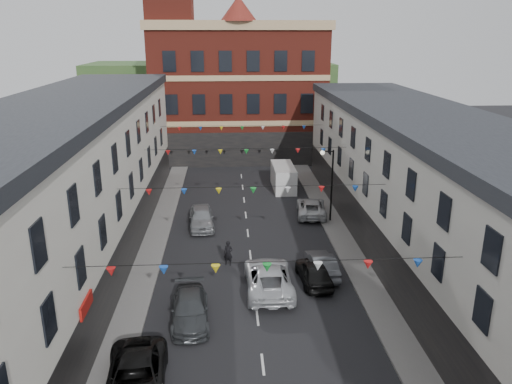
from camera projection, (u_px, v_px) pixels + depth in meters
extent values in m
plane|color=black|center=(257.00, 318.00, 26.95)|extent=(160.00, 160.00, 0.00)
cube|color=#605E5B|center=(135.00, 301.00, 28.45)|extent=(1.80, 64.00, 0.15)
cube|color=#605E5B|center=(373.00, 294.00, 29.22)|extent=(1.80, 64.00, 0.15)
cube|color=silver|center=(28.00, 230.00, 25.72)|extent=(8.00, 56.00, 10.00)
cube|color=black|center=(13.00, 127.00, 24.10)|extent=(8.40, 56.00, 0.70)
cube|color=black|center=(114.00, 286.00, 26.98)|extent=(0.12, 56.00, 3.20)
cube|color=#B9B8AD|center=(472.00, 229.00, 27.20)|extent=(8.00, 56.00, 9.00)
cube|color=black|center=(484.00, 141.00, 25.73)|extent=(8.40, 56.00, 0.70)
cube|color=black|center=(395.00, 278.00, 27.85)|extent=(0.12, 56.00, 3.20)
cube|color=maroon|center=(238.00, 95.00, 60.81)|extent=(20.00, 12.00, 15.00)
cube|color=tan|center=(238.00, 26.00, 58.38)|extent=(20.60, 12.60, 1.00)
cone|color=maroon|center=(238.00, 8.00, 53.11)|extent=(4.00, 4.00, 2.60)
cube|color=maroon|center=(172.00, 58.00, 56.17)|extent=(5.00, 5.00, 24.00)
cube|color=#2C5125|center=(211.00, 93.00, 84.17)|extent=(40.00, 14.00, 10.00)
cylinder|color=black|center=(332.00, 187.00, 39.74)|extent=(0.14, 0.14, 6.00)
cylinder|color=black|center=(328.00, 151.00, 38.83)|extent=(0.90, 0.10, 0.10)
sphere|color=beige|center=(323.00, 153.00, 38.84)|extent=(0.36, 0.36, 0.36)
imported|color=black|center=(136.00, 379.00, 21.05)|extent=(3.01, 5.71, 1.53)
imported|color=#393D40|center=(190.00, 309.00, 26.47)|extent=(2.28, 4.93, 1.39)
imported|color=gray|center=(201.00, 217.00, 39.34)|extent=(2.24, 4.86, 1.61)
imported|color=black|center=(314.00, 272.00, 30.52)|extent=(1.99, 4.34, 1.44)
imported|color=#55585E|center=(322.00, 264.00, 31.61)|extent=(1.69, 4.28, 1.39)
imported|color=silver|center=(311.00, 207.00, 41.94)|extent=(2.83, 5.22, 1.39)
imported|color=silver|center=(268.00, 277.00, 29.67)|extent=(2.76, 5.90, 1.63)
cube|color=silver|center=(283.00, 177.00, 49.00)|extent=(2.06, 5.29, 2.33)
imported|color=black|center=(228.00, 253.00, 32.84)|extent=(0.71, 0.57, 1.69)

